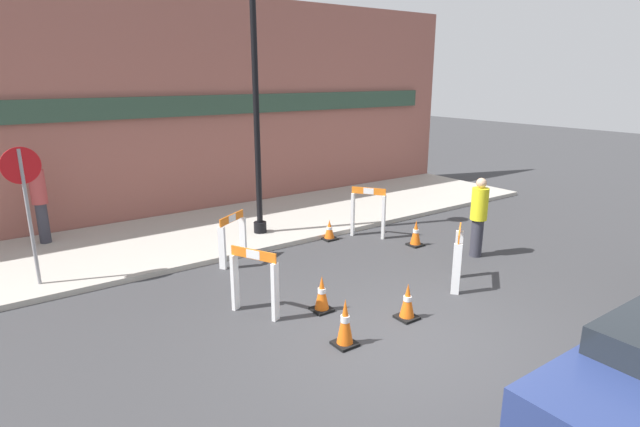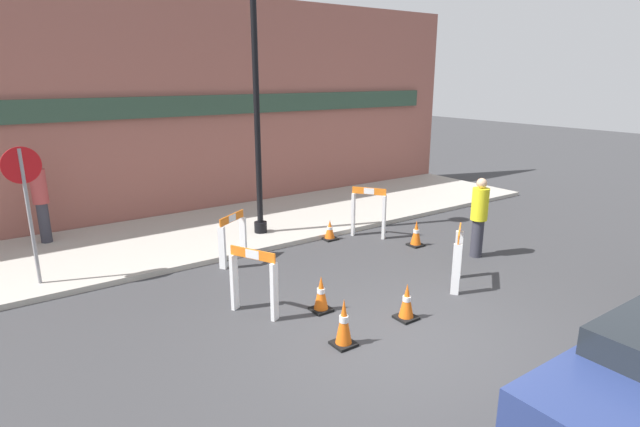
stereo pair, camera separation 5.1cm
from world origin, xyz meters
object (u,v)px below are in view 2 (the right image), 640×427
(person_pedestrian, at_px, (40,198))
(stop_sign, at_px, (26,194))
(person_worker, at_px, (479,215))
(streetlamp_post, at_px, (255,53))

(person_pedestrian, bearing_deg, stop_sign, 73.56)
(stop_sign, height_order, person_worker, stop_sign)
(streetlamp_post, bearing_deg, stop_sign, -175.30)
(person_pedestrian, bearing_deg, person_worker, 134.47)
(stop_sign, bearing_deg, person_worker, 147.16)
(stop_sign, xyz_separation_m, person_worker, (7.42, -3.26, -0.81))
(person_worker, xyz_separation_m, person_pedestrian, (-7.02, 5.64, 0.21))
(stop_sign, relative_size, person_pedestrian, 1.32)
(streetlamp_post, xyz_separation_m, person_worker, (2.95, -3.63, -3.11))
(person_worker, relative_size, person_pedestrian, 0.91)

